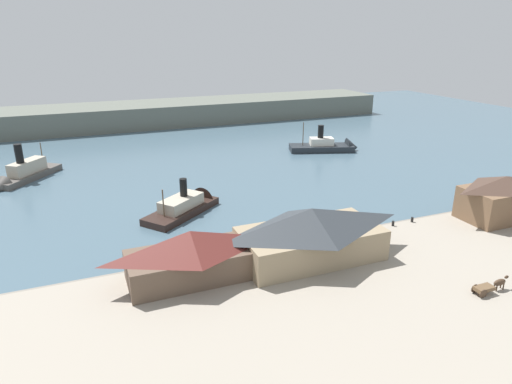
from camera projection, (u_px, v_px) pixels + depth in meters
The scene contains 13 objects.
ground_plane at pixel (278, 239), 76.38m from camera, with size 320.00×320.00×0.00m, color #476070.
quay_promenade at pixel (350, 305), 56.98m from camera, with size 110.00×36.00×1.20m, color #9E9384.
seawall_edge at pixel (287, 245), 73.07m from camera, with size 110.00×0.80×1.00m, color gray.
ferry_shed_west_terminal at pixel (191, 254), 60.93m from camera, with size 17.57×8.26×7.04m.
ferry_shed_east_terminal at pixel (311, 233), 66.37m from camera, with size 21.34×10.79×7.91m.
ferry_shed_central_terminal at pixel (503, 197), 80.92m from camera, with size 15.04×8.46×7.92m.
horse_cart at pixel (490, 286), 58.32m from camera, with size 5.52×1.46×1.87m.
mooring_post_west at pixel (393, 223), 78.61m from camera, with size 0.44×0.44×0.90m, color black.
mooring_post_center_east at pixel (412, 220), 80.20m from camera, with size 0.44×0.44×0.90m, color black.
ferry_moored_east at pixel (22, 174), 105.55m from camera, with size 15.64×18.39×10.43m.
ferry_near_quay at pixel (330, 146), 133.02m from camera, with size 21.07×12.12×10.58m.
ferry_approaching_east at pixel (189, 204), 88.44m from camera, with size 17.80×15.67×8.95m.
far_headland at pixel (157, 114), 171.04m from camera, with size 180.00×24.00×8.00m, color #60665B.
Camera 1 is at (-29.50, -62.79, 33.15)m, focal length 31.59 mm.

